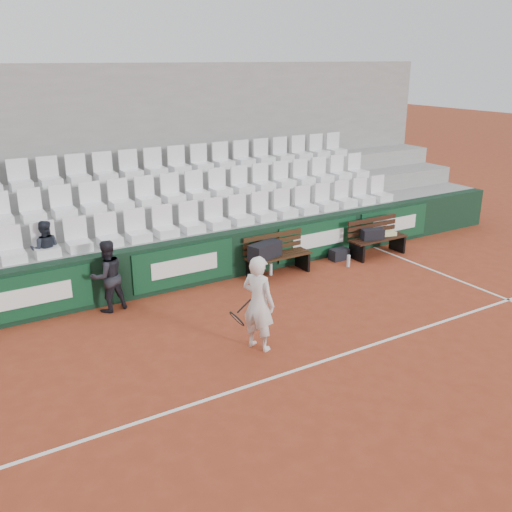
{
  "coord_description": "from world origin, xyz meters",
  "views": [
    {
      "loc": [
        -4.62,
        -6.2,
        4.52
      ],
      "look_at": [
        0.63,
        2.4,
        1.0
      ],
      "focal_mm": 40.0,
      "sensor_mm": 36.0,
      "label": 1
    }
  ],
  "objects_px": {
    "tennis_player": "(258,303)",
    "bench_left": "(278,265)",
    "sports_bag_right": "(373,234)",
    "ball_kid": "(107,276)",
    "spectator_c": "(43,226)",
    "sports_bag_left": "(265,250)",
    "water_bottle_near": "(271,269)",
    "water_bottle_far": "(348,261)",
    "bench_right": "(378,246)",
    "sports_bag_ground": "(339,254)"
  },
  "relations": [
    {
      "from": "sports_bag_left",
      "to": "sports_bag_right",
      "type": "xyz_separation_m",
      "value": [
        2.88,
        -0.2,
        -0.04
      ]
    },
    {
      "from": "sports_bag_ground",
      "to": "sports_bag_left",
      "type": "bearing_deg",
      "value": -178.34
    },
    {
      "from": "spectator_c",
      "to": "water_bottle_far",
      "type": "bearing_deg",
      "value": -174.28
    },
    {
      "from": "sports_bag_left",
      "to": "water_bottle_near",
      "type": "height_order",
      "value": "sports_bag_left"
    },
    {
      "from": "water_bottle_near",
      "to": "spectator_c",
      "type": "height_order",
      "value": "spectator_c"
    },
    {
      "from": "bench_left",
      "to": "sports_bag_ground",
      "type": "relative_size",
      "value": 3.43
    },
    {
      "from": "water_bottle_near",
      "to": "tennis_player",
      "type": "bearing_deg",
      "value": -126.35
    },
    {
      "from": "water_bottle_far",
      "to": "tennis_player",
      "type": "height_order",
      "value": "tennis_player"
    },
    {
      "from": "bench_right",
      "to": "sports_bag_ground",
      "type": "height_order",
      "value": "bench_right"
    },
    {
      "from": "bench_right",
      "to": "water_bottle_far",
      "type": "bearing_deg",
      "value": -167.67
    },
    {
      "from": "sports_bag_right",
      "to": "bench_right",
      "type": "bearing_deg",
      "value": 5.69
    },
    {
      "from": "sports_bag_left",
      "to": "water_bottle_near",
      "type": "bearing_deg",
      "value": 16.58
    },
    {
      "from": "sports_bag_left",
      "to": "sports_bag_ground",
      "type": "distance_m",
      "value": 2.16
    },
    {
      "from": "spectator_c",
      "to": "tennis_player",
      "type": "bearing_deg",
      "value": 142.9
    },
    {
      "from": "sports_bag_ground",
      "to": "bench_left",
      "type": "bearing_deg",
      "value": -178.23
    },
    {
      "from": "sports_bag_ground",
      "to": "water_bottle_near",
      "type": "xyz_separation_m",
      "value": [
        -1.92,
        -0.01,
        0.0
      ]
    },
    {
      "from": "water_bottle_far",
      "to": "water_bottle_near",
      "type": "bearing_deg",
      "value": 165.18
    },
    {
      "from": "bench_right",
      "to": "bench_left",
      "type": "bearing_deg",
      "value": 176.07
    },
    {
      "from": "sports_bag_right",
      "to": "spectator_c",
      "type": "bearing_deg",
      "value": 170.78
    },
    {
      "from": "bench_right",
      "to": "water_bottle_near",
      "type": "bearing_deg",
      "value": 175.36
    },
    {
      "from": "water_bottle_near",
      "to": "ball_kid",
      "type": "relative_size",
      "value": 0.2
    },
    {
      "from": "sports_bag_left",
      "to": "water_bottle_far",
      "type": "bearing_deg",
      "value": -11.97
    },
    {
      "from": "water_bottle_near",
      "to": "water_bottle_far",
      "type": "xyz_separation_m",
      "value": [
        1.8,
        -0.48,
        0.0
      ]
    },
    {
      "from": "bench_right",
      "to": "ball_kid",
      "type": "xyz_separation_m",
      "value": [
        -6.49,
        0.28,
        0.46
      ]
    },
    {
      "from": "sports_bag_ground",
      "to": "ball_kid",
      "type": "xyz_separation_m",
      "value": [
        -5.51,
        0.04,
        0.56
      ]
    },
    {
      "from": "ball_kid",
      "to": "water_bottle_near",
      "type": "bearing_deg",
      "value": 169.06
    },
    {
      "from": "sports_bag_ground",
      "to": "ball_kid",
      "type": "height_order",
      "value": "ball_kid"
    },
    {
      "from": "bench_left",
      "to": "tennis_player",
      "type": "bearing_deg",
      "value": -129.15
    },
    {
      "from": "tennis_player",
      "to": "ball_kid",
      "type": "height_order",
      "value": "tennis_player"
    },
    {
      "from": "bench_left",
      "to": "water_bottle_near",
      "type": "height_order",
      "value": "bench_left"
    },
    {
      "from": "bench_left",
      "to": "water_bottle_near",
      "type": "relative_size",
      "value": 5.51
    },
    {
      "from": "water_bottle_far",
      "to": "bench_right",
      "type": "bearing_deg",
      "value": 12.33
    },
    {
      "from": "sports_bag_left",
      "to": "tennis_player",
      "type": "bearing_deg",
      "value": -124.24
    },
    {
      "from": "water_bottle_near",
      "to": "ball_kid",
      "type": "bearing_deg",
      "value": 179.25
    },
    {
      "from": "water_bottle_near",
      "to": "ball_kid",
      "type": "xyz_separation_m",
      "value": [
        -3.58,
        0.05,
        0.55
      ]
    },
    {
      "from": "bench_right",
      "to": "tennis_player",
      "type": "bearing_deg",
      "value": -153.4
    },
    {
      "from": "sports_bag_ground",
      "to": "water_bottle_near",
      "type": "height_order",
      "value": "water_bottle_near"
    },
    {
      "from": "ball_kid",
      "to": "tennis_player",
      "type": "bearing_deg",
      "value": 110.47
    },
    {
      "from": "sports_bag_right",
      "to": "water_bottle_far",
      "type": "distance_m",
      "value": 1.02
    },
    {
      "from": "sports_bag_left",
      "to": "spectator_c",
      "type": "relative_size",
      "value": 0.69
    },
    {
      "from": "sports_bag_right",
      "to": "ball_kid",
      "type": "distance_m",
      "value": 6.29
    },
    {
      "from": "ball_kid",
      "to": "sports_bag_right",
      "type": "bearing_deg",
      "value": 167.05
    },
    {
      "from": "bench_left",
      "to": "tennis_player",
      "type": "distance_m",
      "value": 3.44
    },
    {
      "from": "bench_right",
      "to": "water_bottle_near",
      "type": "xyz_separation_m",
      "value": [
        -2.9,
        0.24,
        -0.09
      ]
    },
    {
      "from": "water_bottle_near",
      "to": "tennis_player",
      "type": "height_order",
      "value": "tennis_player"
    },
    {
      "from": "bench_left",
      "to": "water_bottle_far",
      "type": "relative_size",
      "value": 5.44
    },
    {
      "from": "water_bottle_near",
      "to": "ball_kid",
      "type": "height_order",
      "value": "ball_kid"
    },
    {
      "from": "bench_left",
      "to": "spectator_c",
      "type": "height_order",
      "value": "spectator_c"
    },
    {
      "from": "tennis_player",
      "to": "bench_left",
      "type": "bearing_deg",
      "value": 50.85
    },
    {
      "from": "water_bottle_far",
      "to": "bench_left",
      "type": "bearing_deg",
      "value": 165.28
    }
  ]
}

